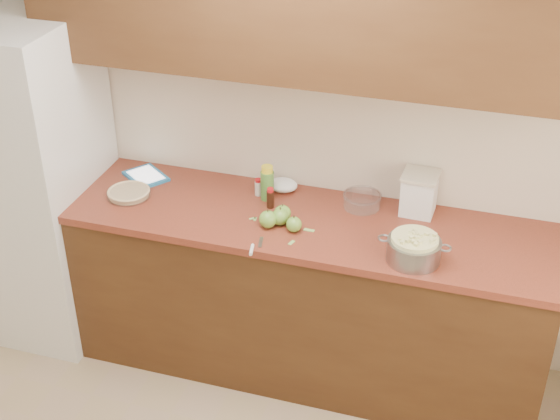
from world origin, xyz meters
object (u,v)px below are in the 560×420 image
(pie, at_px, (129,193))
(tablet, at_px, (146,176))
(flour_canister, at_px, (419,193))
(colander, at_px, (414,249))

(pie, bearing_deg, tablet, 90.83)
(flour_canister, bearing_deg, colander, -84.34)
(flour_canister, height_order, tablet, flour_canister)
(colander, relative_size, flour_canister, 1.55)
(colander, bearing_deg, tablet, 166.60)
(pie, distance_m, tablet, 0.21)
(colander, xyz_separation_m, flour_canister, (-0.04, 0.42, 0.05))
(colander, relative_size, tablet, 1.16)
(pie, relative_size, tablet, 0.79)
(tablet, bearing_deg, colander, 23.10)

